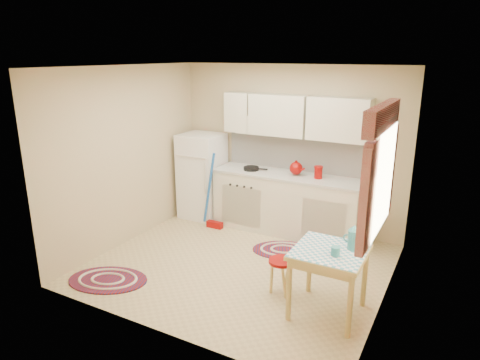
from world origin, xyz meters
name	(u,v)px	position (x,y,z in m)	size (l,w,h in m)	color
room_shell	(260,142)	(0.16, 0.24, 1.60)	(3.64, 3.60, 2.52)	tan
fridge	(202,176)	(-1.38, 1.25, 0.70)	(0.65, 0.60, 1.40)	white
broom	(214,192)	(-0.93, 0.90, 0.60)	(0.28, 0.12, 1.20)	#1C58B1
base_cabinets	(287,204)	(0.11, 1.30, 0.44)	(2.25, 0.60, 0.88)	beige
countertop	(288,175)	(0.11, 1.30, 0.90)	(2.27, 0.62, 0.04)	#B5B4AC
frying_pan	(251,168)	(-0.47, 1.25, 0.94)	(0.24, 0.24, 0.05)	black
red_kettle	(296,168)	(0.24, 1.30, 1.03)	(0.21, 0.19, 0.21)	#850604
red_canister	(318,173)	(0.58, 1.30, 1.00)	(0.11, 0.11, 0.16)	#850604
table	(328,282)	(1.32, -0.50, 0.36)	(0.72, 0.72, 0.72)	#D5B96A
stool	(281,277)	(0.74, -0.38, 0.21)	(0.29, 0.29, 0.42)	#850604
coffee_pot	(354,237)	(1.52, -0.38, 0.86)	(0.14, 0.12, 0.28)	#28737C
mug	(335,252)	(1.40, -0.60, 0.77)	(0.09, 0.09, 0.10)	#28737C
rug_center	(284,250)	(0.35, 0.66, 0.01)	(0.88, 0.59, 0.02)	maroon
rug_left	(108,280)	(-1.22, -1.12, 0.01)	(0.97, 0.65, 0.02)	maroon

